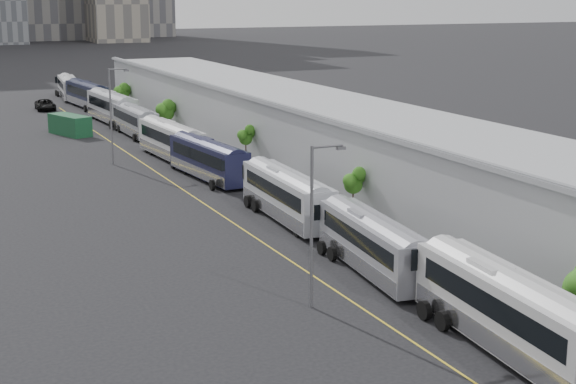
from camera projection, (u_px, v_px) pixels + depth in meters
sidewalk at (405, 230)px, 63.23m from camera, size 10.00×170.00×0.12m
lane_line at (271, 248)px, 59.05m from camera, size 0.12×160.00×0.02m
depot at (454, 178)px, 64.05m from camera, size 12.45×160.40×7.20m
bus_2 at (509, 318)px, 41.72m from camera, size 3.87×13.77×3.97m
bus_3 at (373, 249)px, 53.60m from camera, size 3.66×12.33×3.55m
bus_4 at (287, 199)px, 65.96m from camera, size 3.16×12.92×3.75m
bus_5 at (209, 163)px, 80.26m from camera, size 3.59×12.62×3.64m
bus_6 at (172, 144)px, 89.87m from camera, size 3.33×13.03×3.77m
bus_7 at (135, 123)px, 104.86m from camera, size 2.72×12.13×3.53m
bus_8 at (112, 110)px, 114.66m from camera, size 3.61×13.94×4.03m
bus_9 at (87, 97)px, 129.97m from camera, size 3.84×13.29×3.83m
bus_10 at (69, 89)px, 141.19m from camera, size 3.64×12.42×3.58m
tree_2 at (353, 182)px, 63.69m from camera, size 1.38×1.38×4.07m
tree_3 at (246, 137)px, 82.67m from camera, size 1.31×1.31×4.19m
tree_4 at (165, 110)px, 104.94m from camera, size 2.14×2.14×4.12m
tree_5 at (122, 92)px, 124.27m from camera, size 2.06×2.06×4.03m
street_lamp_near at (315, 215)px, 46.91m from camera, size 2.04×0.22×8.93m
street_lamp_far at (113, 110)px, 86.32m from camera, size 2.04×0.22×9.50m
shipping_container at (70, 125)px, 105.35m from camera, size 4.30×6.85×2.39m
suv at (45, 105)px, 127.44m from camera, size 2.82×5.69×1.55m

